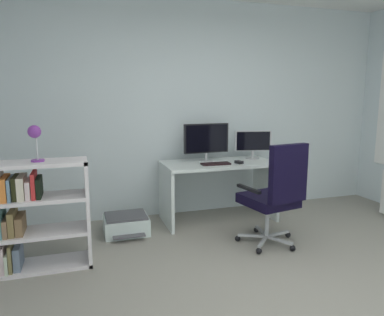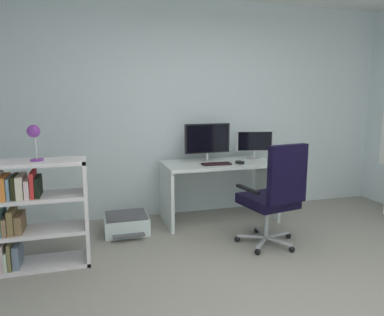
{
  "view_description": "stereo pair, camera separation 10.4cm",
  "coord_description": "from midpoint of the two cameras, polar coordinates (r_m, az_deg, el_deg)",
  "views": [
    {
      "loc": [
        -1.46,
        -2.0,
        1.51
      ],
      "look_at": [
        -0.29,
        1.71,
        0.85
      ],
      "focal_mm": 33.66,
      "sensor_mm": 36.0,
      "label": 1
    },
    {
      "loc": [
        -1.36,
        -2.03,
        1.51
      ],
      "look_at": [
        -0.29,
        1.71,
        0.85
      ],
      "focal_mm": 33.66,
      "sensor_mm": 36.0,
      "label": 2
    }
  ],
  "objects": [
    {
      "name": "monitor_secondary",
      "position": [
        4.65,
        10.52,
        2.43
      ],
      "size": [
        0.46,
        0.18,
        0.36
      ],
      "color": "#B2B5B7",
      "rests_on": "desk"
    },
    {
      "name": "bookshelf",
      "position": [
        3.49,
        -23.39,
        -8.06
      ],
      "size": [
        0.8,
        0.35,
        0.96
      ],
      "color": "white",
      "rests_on": "ground"
    },
    {
      "name": "wall_back",
      "position": [
        4.7,
        1.43,
        7.74
      ],
      "size": [
        5.27,
        0.1,
        2.71
      ],
      "primitive_type": "cube",
      "color": "silver",
      "rests_on": "ground"
    },
    {
      "name": "printer",
      "position": [
        4.16,
        -9.65,
        -10.22
      ],
      "size": [
        0.48,
        0.49,
        0.21
      ],
      "color": "silver",
      "rests_on": "ground"
    },
    {
      "name": "computer_mouse",
      "position": [
        4.3,
        8.27,
        -0.7
      ],
      "size": [
        0.08,
        0.11,
        0.03
      ],
      "primitive_type": "cube",
      "rotation": [
        0.0,
        0.0,
        0.24
      ],
      "color": "black",
      "rests_on": "desk"
    },
    {
      "name": "monitor_main",
      "position": [
        4.39,
        3.13,
        2.94
      ],
      "size": [
        0.58,
        0.18,
        0.46
      ],
      "color": "#B2B5B7",
      "rests_on": "desk"
    },
    {
      "name": "desk_lamp",
      "position": [
        3.35,
        -22.94,
        3.34
      ],
      "size": [
        0.12,
        0.11,
        0.31
      ],
      "color": "purple",
      "rests_on": "bookshelf"
    },
    {
      "name": "keyboard",
      "position": [
        4.21,
        4.58,
        -0.94
      ],
      "size": [
        0.34,
        0.14,
        0.02
      ],
      "primitive_type": "cube",
      "rotation": [
        0.0,
        0.0,
        -0.02
      ],
      "color": "black",
      "rests_on": "desk"
    },
    {
      "name": "office_chair",
      "position": [
        3.69,
        13.76,
        -5.42
      ],
      "size": [
        0.63,
        0.67,
        1.07
      ],
      "color": "#B7BABC",
      "rests_on": "ground"
    },
    {
      "name": "desk",
      "position": [
        4.42,
        5.01,
        -3.19
      ],
      "size": [
        1.35,
        0.68,
        0.73
      ],
      "color": "silver",
      "rests_on": "ground"
    },
    {
      "name": "ground_plane",
      "position": [
        2.89,
        17.37,
        -22.57
      ],
      "size": [
        5.27,
        4.83,
        0.02
      ],
      "primitive_type": "cube",
      "color": "gray",
      "rests_on": "ground"
    }
  ]
}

